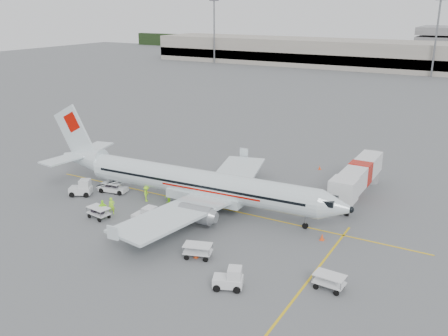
{
  "coord_description": "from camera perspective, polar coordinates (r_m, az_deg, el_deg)",
  "views": [
    {
      "loc": [
        25.2,
        -42.33,
        20.58
      ],
      "look_at": [
        0.0,
        2.0,
        3.8
      ],
      "focal_mm": 40.0,
      "sensor_mm": 36.0,
      "label": 1
    }
  ],
  "objects": [
    {
      "name": "tug_mid",
      "position": [
        49.58,
        -9.02,
        -5.36
      ],
      "size": [
        2.47,
        1.45,
        1.89
      ],
      "primitive_type": null,
      "rotation": [
        0.0,
        0.0,
        0.02
      ],
      "color": "silver",
      "rests_on": "ground"
    },
    {
      "name": "tug_fore",
      "position": [
        38.65,
        0.44,
        -12.45
      ],
      "size": [
        2.57,
        2.03,
        1.74
      ],
      "primitive_type": null,
      "rotation": [
        0.0,
        0.0,
        0.38
      ],
      "color": "silver",
      "rests_on": "ground"
    },
    {
      "name": "belt_loader",
      "position": [
        58.42,
        -12.58,
        -1.62
      ],
      "size": [
        4.63,
        2.43,
        2.39
      ],
      "primitive_type": null,
      "rotation": [
        0.0,
        0.0,
        0.18
      ],
      "color": "silver",
      "rests_on": "ground"
    },
    {
      "name": "treeline",
      "position": [
        219.49,
        23.48,
        12.16
      ],
      "size": [
        300.0,
        3.0,
        6.0
      ],
      "primitive_type": null,
      "color": "black",
      "rests_on": "ground"
    },
    {
      "name": "jet_bridge",
      "position": [
        57.16,
        15.21,
        -1.39
      ],
      "size": [
        2.91,
        15.47,
        4.06
      ],
      "primitive_type": null,
      "rotation": [
        0.0,
        0.0,
        -0.0
      ],
      "color": "silver",
      "rests_on": "ground"
    },
    {
      "name": "tug_aft",
      "position": [
        58.5,
        -16.09,
        -2.16
      ],
      "size": [
        2.78,
        2.33,
        1.87
      ],
      "primitive_type": null,
      "rotation": [
        0.0,
        0.0,
        0.47
      ],
      "color": "silver",
      "rests_on": "ground"
    },
    {
      "name": "cart_loaded_b",
      "position": [
        58.71,
        -12.64,
        -2.16
      ],
      "size": [
        2.36,
        1.56,
        1.16
      ],
      "primitive_type": null,
      "rotation": [
        0.0,
        0.0,
        0.11
      ],
      "color": "silver",
      "rests_on": "ground"
    },
    {
      "name": "stripe_lead",
      "position": [
        53.39,
        -1.06,
        -4.46
      ],
      "size": [
        44.0,
        0.2,
        0.01
      ],
      "primitive_type": "cube",
      "color": "yellow",
      "rests_on": "ground"
    },
    {
      "name": "crew_b",
      "position": [
        54.27,
        -6.43,
        -3.28
      ],
      "size": [
        0.97,
        0.91,
        1.59
      ],
      "primitive_type": "imported",
      "rotation": [
        0.0,
        0.0,
        -0.51
      ],
      "color": "#97E321",
      "rests_on": "ground"
    },
    {
      "name": "mast_center",
      "position": [
        161.88,
        23.06,
        13.43
      ],
      "size": [
        3.2,
        1.2,
        22.0
      ],
      "primitive_type": null,
      "color": "slate",
      "rests_on": "ground"
    },
    {
      "name": "aircraft",
      "position": [
        51.57,
        -2.81,
        0.29
      ],
      "size": [
        35.61,
        28.58,
        9.45
      ],
      "primitive_type": null,
      "rotation": [
        0.0,
        0.0,
        0.05
      ],
      "color": "silver",
      "rests_on": "ground"
    },
    {
      "name": "cone_stbd",
      "position": [
        43.16,
        -3.22,
        -9.85
      ],
      "size": [
        0.36,
        0.36,
        0.58
      ],
      "primitive_type": "cone",
      "color": "#FA4A15",
      "rests_on": "ground"
    },
    {
      "name": "cone_port",
      "position": [
        66.36,
        10.88,
        0.06
      ],
      "size": [
        0.34,
        0.34,
        0.56
      ],
      "primitive_type": "cone",
      "color": "#FA4A15",
      "rests_on": "ground"
    },
    {
      "name": "crew_c",
      "position": [
        55.21,
        -8.85,
        -2.91
      ],
      "size": [
        1.09,
        1.31,
        1.77
      ],
      "primitive_type": "imported",
      "rotation": [
        0.0,
        0.0,
        2.03
      ],
      "color": "#97E321",
      "rests_on": "ground"
    },
    {
      "name": "cone_nose",
      "position": [
        46.93,
        11.15,
        -7.71
      ],
      "size": [
        0.41,
        0.41,
        0.67
      ],
      "primitive_type": "cone",
      "color": "#FA4A15",
      "rests_on": "ground"
    },
    {
      "name": "stripe_cross",
      "position": [
        41.56,
        10.24,
        -11.78
      ],
      "size": [
        0.2,
        20.0,
        0.01
      ],
      "primitive_type": "cube",
      "color": "yellow",
      "rests_on": "ground"
    },
    {
      "name": "mast_west",
      "position": [
        186.71,
        -1.13,
        15.27
      ],
      "size": [
        3.2,
        1.2,
        22.0
      ],
      "primitive_type": null,
      "color": "slate",
      "rests_on": "ground"
    },
    {
      "name": "cart_empty_b",
      "position": [
        39.5,
        11.94,
        -12.6
      ],
      "size": [
        2.42,
        1.53,
        1.22
      ],
      "primitive_type": null,
      "rotation": [
        0.0,
        0.0,
        -0.06
      ],
      "color": "silver",
      "rests_on": "ground"
    },
    {
      "name": "terminal_west",
      "position": [
        184.95,
        9.09,
        13.01
      ],
      "size": [
        110.0,
        22.0,
        9.0
      ],
      "primitive_type": null,
      "color": "gray",
      "rests_on": "ground"
    },
    {
      "name": "crew_a",
      "position": [
        52.57,
        -12.72,
        -4.25
      ],
      "size": [
        0.74,
        0.78,
        1.79
      ],
      "primitive_type": "imported",
      "rotation": [
        0.0,
        0.0,
        0.89
      ],
      "color": "#97E321",
      "rests_on": "ground"
    },
    {
      "name": "cart_loaded_a",
      "position": [
        51.99,
        -14.12,
        -4.97
      ],
      "size": [
        2.49,
        1.7,
        1.2
      ],
      "primitive_type": null,
      "rotation": [
        0.0,
        0.0,
        -0.15
      ],
      "color": "silver",
      "rests_on": "ground"
    },
    {
      "name": "ground",
      "position": [
        53.39,
        -1.06,
        -4.46
      ],
      "size": [
        360.0,
        360.0,
        0.0
      ],
      "primitive_type": "plane",
      "color": "#56595B"
    },
    {
      "name": "crew_d",
      "position": [
        52.09,
        -13.67,
        -4.52
      ],
      "size": [
        1.12,
        0.99,
        1.82
      ],
      "primitive_type": "imported",
      "rotation": [
        0.0,
        0.0,
        3.78
      ],
      "color": "#97E321",
      "rests_on": "ground"
    },
    {
      "name": "cart_empty_a",
      "position": [
        43.02,
        -3.02,
        -9.45
      ],
      "size": [
        2.7,
        2.07,
        1.24
      ],
      "primitive_type": null,
      "rotation": [
        0.0,
        0.0,
        0.31
      ],
      "color": "silver",
      "rests_on": "ground"
    }
  ]
}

